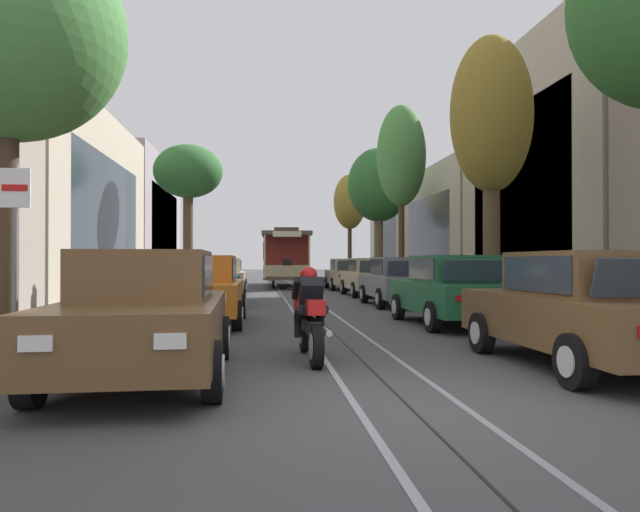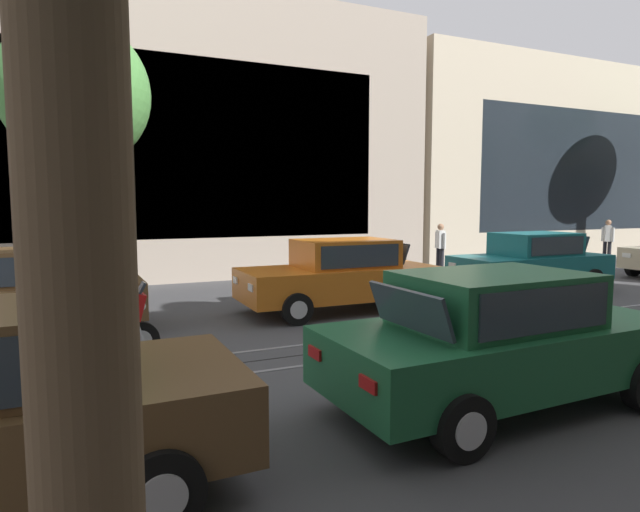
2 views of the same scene
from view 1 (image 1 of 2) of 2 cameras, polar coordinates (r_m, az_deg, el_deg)
name	(u,v)px [view 1 (image 1 of 2)]	position (r m, az deg, el deg)	size (l,w,h in m)	color
ground_plane	(295,295)	(25.30, -2.49, -3.80)	(160.00, 160.00, 0.00)	#424244
trolley_track_rails	(291,291)	(28.15, -2.83, -3.46)	(1.14, 56.61, 0.01)	gray
building_facade_left	(44,197)	(29.44, -25.22, 5.20)	(5.87, 48.31, 8.94)	gray
building_facade_right	(531,197)	(29.05, 19.82, 5.42)	(5.78, 48.31, 10.32)	gray
parked_car_brown_near_left	(146,314)	(7.57, -16.55, -5.40)	(2.09, 4.40, 1.58)	brown
parked_car_orange_second_left	(201,290)	(13.76, -11.47, -3.21)	(2.01, 4.36, 1.58)	orange
parked_car_teal_mid_left	(211,281)	(19.67, -10.58, -2.40)	(2.01, 4.37, 1.58)	#196B70
parked_car_beige_fourth_left	(224,276)	(26.37, -9.29, -1.93)	(2.02, 4.37, 1.58)	#C1B28E
parked_car_brown_near_right	(583,309)	(8.78, 24.19, -4.71)	(2.05, 4.38, 1.58)	brown
parked_car_green_second_right	(452,290)	(13.65, 12.68, -3.23)	(2.09, 4.40, 1.58)	#1E6038
parked_car_grey_mid_right	(399,281)	(19.25, 7.64, -2.45)	(2.02, 4.37, 1.58)	slate
parked_car_beige_fourth_right	(370,277)	(24.59, 4.84, -2.03)	(2.05, 4.38, 1.58)	#C1B28E
parked_car_beige_fifth_right	(347,274)	(30.13, 2.62, -1.76)	(2.01, 4.36, 1.58)	#C1B28E
street_tree_kerb_left_near	(8,32)	(9.76, -28.05, 18.63)	(3.21, 3.04, 6.21)	#4C3826
street_tree_kerb_left_second	(188,174)	(30.41, -12.69, 7.79)	(3.43, 3.45, 7.29)	brown
street_tree_kerb_right_second	(491,119)	(18.48, 16.30, 12.70)	(2.41, 2.34, 8.13)	brown
street_tree_kerb_right_mid	(401,157)	(27.73, 7.90, 9.51)	(2.28, 2.05, 8.69)	#4C3826
street_tree_kerb_right_fourth	(379,186)	(34.69, 5.73, 6.77)	(3.65, 3.10, 8.09)	brown
street_tree_kerb_right_far	(350,203)	(42.14, 2.90, 5.20)	(2.31, 2.25, 7.67)	#4C3826
cable_car_trolley	(286,258)	(34.17, -3.36, -0.16)	(2.80, 9.17, 3.28)	maroon
motorcycle_with_rider	(310,316)	(8.64, -1.00, -5.82)	(0.56, 1.99, 1.37)	black
pedestrian_on_left_pavement	(471,273)	(23.72, 14.43, -1.61)	(0.55, 0.39, 1.75)	#4C4233
pedestrian_on_right_pavement	(143,272)	(27.95, -16.83, -1.46)	(0.55, 0.41, 1.73)	black
pedestrian_crossing_far	(84,277)	(20.45, -21.97, -1.87)	(0.55, 0.31, 1.69)	black
street_sign_post	(15,245)	(8.04, -27.49, 0.95)	(0.36, 0.07, 2.64)	slate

